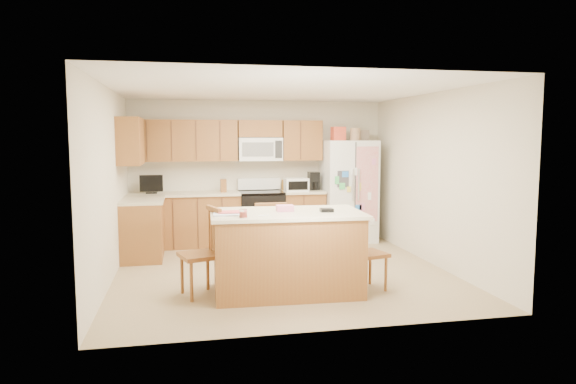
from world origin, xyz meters
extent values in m
plane|color=#807155|center=(0.00, 0.00, 0.00)|extent=(4.50, 4.50, 0.00)
cube|color=beige|center=(0.00, 2.25, 1.25)|extent=(4.50, 0.10, 2.50)
cube|color=beige|center=(0.00, -2.25, 1.25)|extent=(4.50, 0.10, 2.50)
cube|color=beige|center=(-2.25, 0.00, 1.25)|extent=(0.10, 4.50, 2.50)
cube|color=beige|center=(2.25, 0.00, 1.25)|extent=(0.10, 4.50, 2.50)
cube|color=white|center=(0.00, 0.00, 2.50)|extent=(4.50, 4.50, 0.04)
cube|color=brown|center=(-1.31, 1.95, 0.44)|extent=(1.87, 0.60, 0.88)
cube|color=brown|center=(0.74, 1.95, 0.44)|extent=(0.72, 0.60, 0.88)
cube|color=brown|center=(-1.95, 1.17, 0.44)|extent=(0.60, 0.95, 0.88)
cube|color=beige|center=(-1.31, 1.94, 0.90)|extent=(1.87, 0.64, 0.04)
cube|color=beige|center=(0.74, 1.94, 0.90)|extent=(0.72, 0.64, 0.04)
cube|color=beige|center=(-1.94, 1.17, 0.90)|extent=(0.64, 0.95, 0.04)
cube|color=brown|center=(-1.32, 2.08, 1.80)|extent=(1.85, 0.33, 0.70)
cube|color=brown|center=(0.75, 2.08, 1.80)|extent=(0.70, 0.33, 0.70)
cube|color=brown|center=(0.00, 2.08, 2.00)|extent=(0.76, 0.33, 0.29)
cube|color=brown|center=(-2.08, 1.17, 1.80)|extent=(0.33, 0.95, 0.70)
cube|color=#54311D|center=(-1.90, 1.92, 1.80)|extent=(0.02, 0.01, 0.66)
cube|color=#54311D|center=(-1.90, 1.65, 0.44)|extent=(0.02, 0.01, 0.84)
cube|color=#54311D|center=(-1.50, 1.92, 1.80)|extent=(0.02, 0.01, 0.66)
cube|color=#54311D|center=(-1.50, 1.65, 0.44)|extent=(0.02, 0.01, 0.84)
cube|color=#54311D|center=(-1.10, 1.92, 1.80)|extent=(0.02, 0.01, 0.66)
cube|color=#54311D|center=(-1.10, 1.65, 0.44)|extent=(0.02, 0.01, 0.84)
cube|color=#54311D|center=(-0.70, 1.92, 1.80)|extent=(0.01, 0.01, 0.66)
cube|color=#54311D|center=(-0.70, 1.65, 0.44)|extent=(0.01, 0.01, 0.84)
cube|color=#54311D|center=(0.70, 1.92, 1.80)|extent=(0.01, 0.01, 0.66)
cube|color=#54311D|center=(0.70, 1.65, 0.44)|extent=(0.01, 0.01, 0.84)
cube|color=white|center=(0.00, 2.06, 1.65)|extent=(0.76, 0.38, 0.40)
cube|color=slate|center=(-0.06, 1.86, 1.65)|extent=(0.54, 0.01, 0.24)
cube|color=#262626|center=(0.30, 1.86, 1.65)|extent=(0.12, 0.01, 0.30)
cube|color=brown|center=(-0.65, 1.95, 1.03)|extent=(0.10, 0.14, 0.22)
cube|color=black|center=(-1.85, 1.97, 0.93)|extent=(0.18, 0.12, 0.02)
cube|color=black|center=(-1.85, 1.97, 1.09)|extent=(0.38, 0.03, 0.28)
cube|color=#B86F14|center=(0.58, 2.03, 1.01)|extent=(0.35, 0.22, 0.18)
cube|color=white|center=(0.60, 1.80, 1.04)|extent=(0.40, 0.28, 0.23)
cube|color=black|center=(0.60, 1.66, 1.04)|extent=(0.34, 0.01, 0.15)
cube|color=black|center=(0.96, 2.00, 1.08)|extent=(0.18, 0.22, 0.32)
cylinder|color=black|center=(0.96, 1.93, 1.01)|extent=(0.12, 0.12, 0.12)
cube|color=black|center=(0.00, 1.93, 0.44)|extent=(0.76, 0.64, 0.88)
cube|color=black|center=(0.00, 1.60, 0.42)|extent=(0.68, 0.01, 0.42)
cube|color=black|center=(0.00, 1.93, 0.91)|extent=(0.76, 0.64, 0.03)
cube|color=white|center=(0.00, 2.19, 1.03)|extent=(0.76, 0.10, 0.20)
cube|color=white|center=(1.57, 1.88, 0.90)|extent=(0.90, 0.75, 1.80)
cube|color=#4C4C4C|center=(1.57, 1.49, 0.90)|extent=(0.02, 0.01, 1.75)
cube|color=silver|center=(1.52, 1.47, 1.05)|extent=(0.02, 0.03, 0.55)
cube|color=silver|center=(1.62, 1.47, 1.05)|extent=(0.02, 0.03, 0.55)
cube|color=#3F3F44|center=(1.35, 1.49, 1.15)|extent=(0.20, 0.01, 0.28)
cube|color=#D84C59|center=(1.77, 1.49, 1.05)|extent=(0.42, 0.01, 1.30)
cube|color=#DA462C|center=(1.37, 1.88, 1.92)|extent=(0.22, 0.22, 0.24)
cylinder|color=#A67F5D|center=(1.67, 1.82, 1.91)|extent=(0.18, 0.18, 0.22)
cube|color=#7D6B5B|center=(1.85, 1.96, 1.89)|extent=(0.18, 0.20, 0.18)
cube|color=brown|center=(-0.12, -0.96, 0.47)|extent=(1.75, 1.03, 0.94)
cube|color=beige|center=(-0.12, -0.96, 0.96)|extent=(1.83, 1.11, 0.04)
cylinder|color=#DA462C|center=(-0.68, -1.27, 1.01)|extent=(0.08, 0.08, 0.06)
cylinder|color=white|center=(-0.68, -1.27, 1.03)|extent=(0.09, 0.09, 0.09)
cube|color=pink|center=(-0.13, -0.89, 1.02)|extent=(0.21, 0.16, 0.07)
cube|color=black|center=(0.34, -1.05, 1.00)|extent=(0.15, 0.13, 0.04)
cube|color=white|center=(-0.84, -1.06, 0.99)|extent=(0.31, 0.25, 0.01)
cube|color=#D84C4C|center=(-0.80, -0.98, 1.00)|extent=(0.27, 0.21, 0.01)
cylinder|color=white|center=(-0.44, -1.22, 0.99)|extent=(0.14, 0.05, 0.01)
cube|color=brown|center=(-1.15, -0.88, 0.48)|extent=(0.54, 0.55, 0.05)
cylinder|color=brown|center=(-1.36, -0.75, 0.23)|extent=(0.04, 0.04, 0.46)
cylinder|color=brown|center=(-1.25, -1.10, 0.23)|extent=(0.04, 0.04, 0.46)
cylinder|color=brown|center=(-1.05, -0.66, 0.23)|extent=(0.04, 0.04, 0.46)
cylinder|color=brown|center=(-0.94, -1.01, 0.23)|extent=(0.04, 0.04, 0.46)
cylinder|color=brown|center=(-1.02, -0.67, 0.76)|extent=(0.02, 0.02, 0.51)
cylinder|color=brown|center=(-1.00, -0.75, 0.76)|extent=(0.02, 0.02, 0.51)
cylinder|color=brown|center=(-0.98, -0.83, 0.76)|extent=(0.02, 0.02, 0.51)
cylinder|color=brown|center=(-0.95, -0.91, 0.76)|extent=(0.02, 0.02, 0.51)
cylinder|color=brown|center=(-0.93, -0.98, 0.76)|extent=(0.02, 0.02, 0.51)
cube|color=brown|center=(-0.98, -0.83, 1.02)|extent=(0.16, 0.42, 0.05)
cube|color=brown|center=(-0.22, -0.19, 0.47)|extent=(0.45, 0.43, 0.05)
cylinder|color=brown|center=(-0.05, -0.03, 0.22)|extent=(0.04, 0.04, 0.45)
cylinder|color=brown|center=(-0.40, -0.04, 0.22)|extent=(0.04, 0.04, 0.45)
cylinder|color=brown|center=(-0.04, -0.34, 0.22)|extent=(0.04, 0.04, 0.45)
cylinder|color=brown|center=(-0.39, -0.35, 0.22)|extent=(0.04, 0.04, 0.45)
cylinder|color=brown|center=(-0.06, -0.36, 0.74)|extent=(0.02, 0.02, 0.50)
cylinder|color=brown|center=(-0.14, -0.36, 0.74)|extent=(0.02, 0.02, 0.50)
cylinder|color=brown|center=(-0.21, -0.36, 0.74)|extent=(0.02, 0.02, 0.50)
cylinder|color=brown|center=(-0.29, -0.37, 0.74)|extent=(0.02, 0.02, 0.50)
cylinder|color=brown|center=(-0.37, -0.37, 0.74)|extent=(0.02, 0.02, 0.50)
cube|color=brown|center=(-0.21, -0.36, 0.99)|extent=(0.42, 0.05, 0.05)
cube|color=brown|center=(0.88, -1.02, 0.44)|extent=(0.48, 0.49, 0.04)
cylinder|color=brown|center=(1.06, -1.15, 0.21)|extent=(0.04, 0.04, 0.42)
cylinder|color=brown|center=(0.98, -0.83, 0.21)|extent=(0.04, 0.04, 0.42)
cylinder|color=brown|center=(0.78, -1.22, 0.21)|extent=(0.04, 0.04, 0.42)
cylinder|color=brown|center=(0.70, -0.90, 0.21)|extent=(0.04, 0.04, 0.42)
cylinder|color=brown|center=(0.75, -1.21, 0.69)|extent=(0.02, 0.02, 0.47)
cylinder|color=brown|center=(0.74, -1.14, 0.69)|extent=(0.02, 0.02, 0.47)
cylinder|color=brown|center=(0.72, -1.06, 0.69)|extent=(0.02, 0.02, 0.47)
cylinder|color=brown|center=(0.70, -0.99, 0.69)|extent=(0.02, 0.02, 0.47)
cylinder|color=brown|center=(0.68, -0.92, 0.69)|extent=(0.02, 0.02, 0.47)
cube|color=brown|center=(0.72, -1.06, 0.93)|extent=(0.13, 0.39, 0.05)
camera|label=1|loc=(-1.30, -6.86, 1.87)|focal=32.00mm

